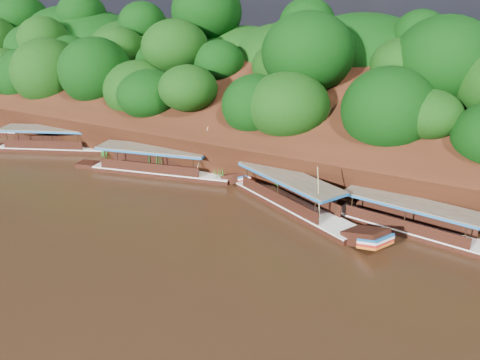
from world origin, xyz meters
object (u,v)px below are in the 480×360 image
at_px(boat_1, 301,206).
at_px(boat_3, 61,146).
at_px(boat_2, 170,169).
at_px(boat_0, 429,231).

relative_size(boat_1, boat_3, 1.05).
bearing_deg(boat_2, boat_1, -20.48).
bearing_deg(boat_1, boat_2, -161.45).
xyz_separation_m(boat_0, boat_1, (-8.92, -0.66, 0.07)).
distance_m(boat_0, boat_1, 8.95).
bearing_deg(boat_0, boat_3, -174.00).
bearing_deg(boat_2, boat_3, 165.55).
height_order(boat_0, boat_2, boat_0).
bearing_deg(boat_1, boat_3, -158.32).
height_order(boat_0, boat_3, boat_0).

